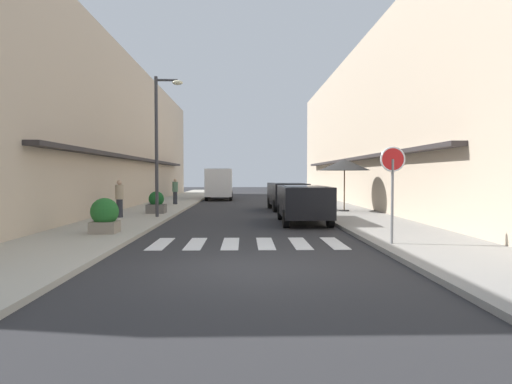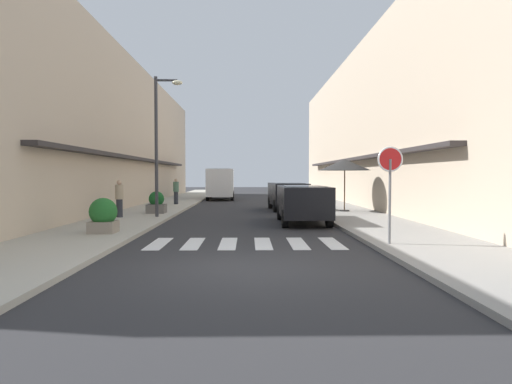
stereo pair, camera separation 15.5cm
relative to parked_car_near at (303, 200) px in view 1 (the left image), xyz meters
The scene contains 16 objects.
ground_plane 8.66m from the parked_car_near, 104.75° to the left, with size 91.94×91.94×0.00m, color #2B2B2D.
sidewalk_left 10.92m from the parked_car_near, 130.10° to the left, with size 3.16×58.51×0.12m, color #ADA899.
sidewalk_right 8.78m from the parked_car_near, 72.48° to the left, with size 3.16×58.51×0.12m, color gray.
building_row_left 14.92m from the parked_car_near, 139.66° to the left, with size 5.50×39.61×8.49m.
building_row_right 12.16m from the parked_car_near, 54.55° to the left, with size 5.50×39.61×9.39m.
crosswalk 5.65m from the parked_car_near, 113.15° to the right, with size 5.20×2.20×0.01m.
parked_car_near is the anchor object (origin of this frame).
parked_car_mid 6.67m from the parked_car_near, 90.00° to the left, with size 1.97×4.21×1.47m.
delivery_van 17.87m from the parked_car_near, 103.71° to the left, with size 2.10×5.44×2.37m.
round_street_sign 6.26m from the parked_car_near, 75.98° to the right, with size 0.65×0.07×2.48m.
street_lamp 6.66m from the parked_car_near, 163.62° to the left, with size 1.19×0.28×5.89m.
cafe_umbrella 5.37m from the parked_car_near, 59.92° to the left, with size 2.48×2.48×2.54m.
planter_corner 7.48m from the parked_car_near, 151.00° to the right, with size 0.84×0.84×1.06m.
planter_midblock 7.29m from the parked_car_near, 151.10° to the left, with size 0.83×0.83×1.01m.
pedestrian_walking_near 7.65m from the parked_car_near, 168.87° to the left, with size 0.34×0.34×1.55m.
pedestrian_walking_far 11.89m from the parked_car_near, 123.14° to the left, with size 0.34×0.34×1.56m.
Camera 1 is at (-0.09, -8.96, 1.87)m, focal length 31.54 mm.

